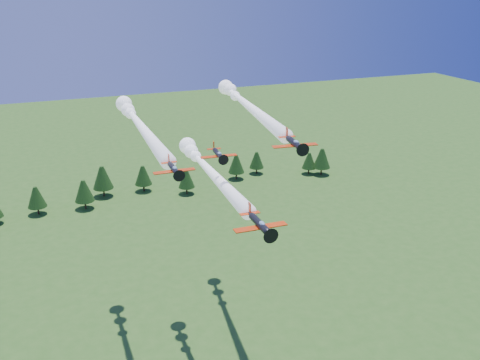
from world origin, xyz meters
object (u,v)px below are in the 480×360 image
object	(u,v)px
plane_lead	(207,168)
plane_left	(138,123)
plane_slot	(218,154)
plane_right	(245,103)

from	to	relation	value
plane_lead	plane_left	world-z (taller)	plane_left
plane_lead	plane_left	xyz separation A→B (m)	(-10.88, 11.11, 7.51)
plane_left	plane_slot	world-z (taller)	plane_left
plane_left	plane_slot	bearing A→B (deg)	-63.77
plane_lead	plane_slot	world-z (taller)	plane_slot
plane_lead	plane_slot	size ratio (longest dim) A/B	6.93
plane_lead	plane_slot	bearing A→B (deg)	-94.84
plane_lead	plane_right	bearing A→B (deg)	46.27
plane_right	plane_slot	bearing A→B (deg)	-114.84
plane_right	plane_slot	distance (m)	27.50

